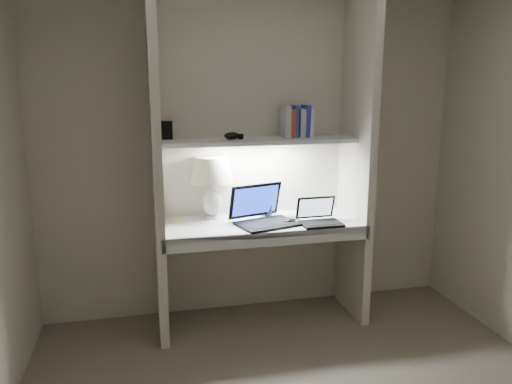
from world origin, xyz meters
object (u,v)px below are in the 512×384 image
object	(u,v)px
laptop_main	(263,215)
book_row	(297,122)
speaker	(265,206)
laptop_netbook	(319,218)
table_lamp	(212,177)

from	to	relation	value
laptop_main	book_row	xyz separation A→B (m)	(0.30, 0.19, 0.64)
speaker	book_row	size ratio (longest dim) A/B	0.60
laptop_netbook	speaker	xyz separation A→B (m)	(-0.32, 0.30, 0.03)
laptop_main	book_row	bearing A→B (deg)	15.25
laptop_netbook	book_row	xyz separation A→B (m)	(-0.09, 0.29, 0.66)
table_lamp	laptop_main	xyz separation A→B (m)	(0.33, -0.22, -0.25)
laptop_main	laptop_netbook	size ratio (longest dim) A/B	1.68
laptop_main	laptop_netbook	world-z (taller)	laptop_main
speaker	book_row	xyz separation A→B (m)	(0.23, -0.01, 0.64)
table_lamp	laptop_netbook	distance (m)	0.84
speaker	book_row	distance (m)	0.68
laptop_netbook	speaker	distance (m)	0.44
table_lamp	laptop_netbook	bearing A→B (deg)	-23.86
table_lamp	speaker	bearing A→B (deg)	-2.48
table_lamp	book_row	bearing A→B (deg)	-2.74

